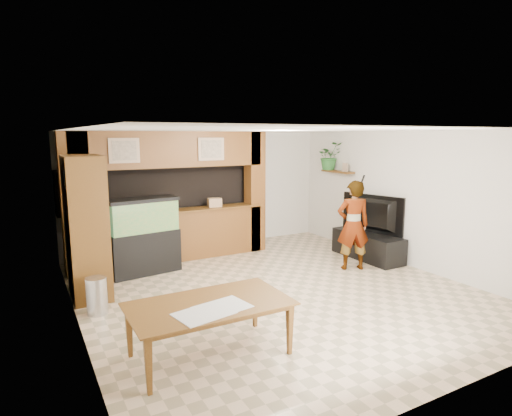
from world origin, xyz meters
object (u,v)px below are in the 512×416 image
aquarium (144,237)px  television (369,214)px  person (353,225)px  dining_table (211,331)px  pantry_cabinet (86,228)px

aquarium → television: 4.49m
person → dining_table: bearing=48.9°
television → dining_table: (-4.41, -2.14, -0.60)m
aquarium → pantry_cabinet: bearing=-152.3°
aquarium → dining_table: bearing=-99.1°
aquarium → television: bearing=-23.5°
pantry_cabinet → dining_table: pantry_cabinet is taller
pantry_cabinet → person: (4.58, -0.92, -0.26)m
aquarium → dining_table: size_ratio=0.77×
dining_table → aquarium: bearing=88.1°
pantry_cabinet → television: size_ratio=1.62×
television → person: 0.86m
person → dining_table: 4.08m
aquarium → television: (4.30, -1.27, 0.24)m
aquarium → dining_table: (-0.12, -3.41, -0.37)m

